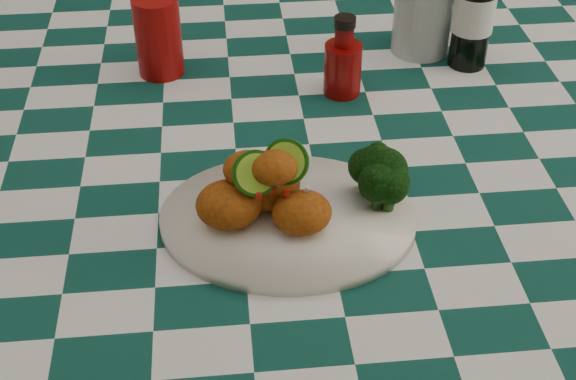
{
  "coord_description": "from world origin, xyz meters",
  "views": [
    {
      "loc": [
        -0.12,
        -0.97,
        1.43
      ],
      "look_at": [
        -0.05,
        -0.23,
        0.84
      ],
      "focal_mm": 50.0,
      "sensor_mm": 36.0,
      "label": 1
    }
  ],
  "objects_px": {
    "ketchup_bottle": "(343,56)",
    "dining_table": "(301,306)",
    "plate": "(288,220)",
    "red_tumbler": "(158,36)",
    "mason_jar": "(423,12)",
    "wooden_chair_right": "(433,88)",
    "wooden_chair_left": "(92,91)",
    "fried_chicken_pile": "(274,184)"
  },
  "relations": [
    {
      "from": "dining_table",
      "to": "mason_jar",
      "type": "xyz_separation_m",
      "value": [
        0.21,
        0.19,
        0.46
      ]
    },
    {
      "from": "wooden_chair_left",
      "to": "wooden_chair_right",
      "type": "distance_m",
      "value": 0.82
    },
    {
      "from": "dining_table",
      "to": "wooden_chair_left",
      "type": "height_order",
      "value": "wooden_chair_left"
    },
    {
      "from": "red_tumbler",
      "to": "mason_jar",
      "type": "relative_size",
      "value": 0.92
    },
    {
      "from": "ketchup_bottle",
      "to": "mason_jar",
      "type": "distance_m",
      "value": 0.19
    },
    {
      "from": "red_tumbler",
      "to": "plate",
      "type": "bearing_deg",
      "value": -67.46
    },
    {
      "from": "plate",
      "to": "ketchup_bottle",
      "type": "relative_size",
      "value": 2.49
    },
    {
      "from": "dining_table",
      "to": "wooden_chair_right",
      "type": "distance_m",
      "value": 0.79
    },
    {
      "from": "ketchup_bottle",
      "to": "mason_jar",
      "type": "relative_size",
      "value": 0.92
    },
    {
      "from": "mason_jar",
      "to": "wooden_chair_left",
      "type": "distance_m",
      "value": 0.91
    },
    {
      "from": "plate",
      "to": "red_tumbler",
      "type": "distance_m",
      "value": 0.43
    },
    {
      "from": "mason_jar",
      "to": "wooden_chair_left",
      "type": "relative_size",
      "value": 0.15
    },
    {
      "from": "red_tumbler",
      "to": "mason_jar",
      "type": "bearing_deg",
      "value": 4.21
    },
    {
      "from": "wooden_chair_right",
      "to": "red_tumbler",
      "type": "bearing_deg",
      "value": -163.54
    },
    {
      "from": "dining_table",
      "to": "red_tumbler",
      "type": "relative_size",
      "value": 13.22
    },
    {
      "from": "plate",
      "to": "wooden_chair_right",
      "type": "distance_m",
      "value": 1.09
    },
    {
      "from": "dining_table",
      "to": "plate",
      "type": "distance_m",
      "value": 0.47
    },
    {
      "from": "red_tumbler",
      "to": "mason_jar",
      "type": "height_order",
      "value": "mason_jar"
    },
    {
      "from": "fried_chicken_pile",
      "to": "mason_jar",
      "type": "distance_m",
      "value": 0.5
    },
    {
      "from": "fried_chicken_pile",
      "to": "red_tumbler",
      "type": "distance_m",
      "value": 0.42
    },
    {
      "from": "plate",
      "to": "wooden_chair_right",
      "type": "xyz_separation_m",
      "value": [
        0.45,
        0.91,
        -0.39
      ]
    },
    {
      "from": "wooden_chair_left",
      "to": "plate",
      "type": "bearing_deg",
      "value": -44.89
    },
    {
      "from": "mason_jar",
      "to": "wooden_chair_right",
      "type": "height_order",
      "value": "mason_jar"
    },
    {
      "from": "plate",
      "to": "wooden_chair_right",
      "type": "height_order",
      "value": "wooden_chair_right"
    },
    {
      "from": "ketchup_bottle",
      "to": "wooden_chair_right",
      "type": "bearing_deg",
      "value": 61.18
    },
    {
      "from": "ketchup_bottle",
      "to": "red_tumbler",
      "type": "bearing_deg",
      "value": 161.98
    },
    {
      "from": "wooden_chair_right",
      "to": "fried_chicken_pile",
      "type": "bearing_deg",
      "value": -141.08
    },
    {
      "from": "dining_table",
      "to": "red_tumbler",
      "type": "xyz_separation_m",
      "value": [
        -0.21,
        0.16,
        0.46
      ]
    },
    {
      "from": "plate",
      "to": "red_tumbler",
      "type": "xyz_separation_m",
      "value": [
        -0.16,
        0.39,
        0.05
      ]
    },
    {
      "from": "dining_table",
      "to": "plate",
      "type": "bearing_deg",
      "value": -101.2
    },
    {
      "from": "dining_table",
      "to": "plate",
      "type": "xyz_separation_m",
      "value": [
        -0.05,
        -0.23,
        0.4
      ]
    },
    {
      "from": "plate",
      "to": "ketchup_bottle",
      "type": "bearing_deg",
      "value": 69.55
    },
    {
      "from": "dining_table",
      "to": "wooden_chair_left",
      "type": "relative_size",
      "value": 1.89
    },
    {
      "from": "dining_table",
      "to": "red_tumbler",
      "type": "bearing_deg",
      "value": 142.99
    },
    {
      "from": "plate",
      "to": "red_tumbler",
      "type": "bearing_deg",
      "value": 112.54
    },
    {
      "from": "mason_jar",
      "to": "dining_table",
      "type": "bearing_deg",
      "value": -138.73
    },
    {
      "from": "fried_chicken_pile",
      "to": "mason_jar",
      "type": "bearing_deg",
      "value": 56.69
    },
    {
      "from": "wooden_chair_right",
      "to": "wooden_chair_left",
      "type": "bearing_deg",
      "value": 154.95
    },
    {
      "from": "wooden_chair_right",
      "to": "dining_table",
      "type": "bearing_deg",
      "value": -144.72
    },
    {
      "from": "red_tumbler",
      "to": "wooden_chair_left",
      "type": "height_order",
      "value": "red_tumbler"
    },
    {
      "from": "red_tumbler",
      "to": "wooden_chair_right",
      "type": "height_order",
      "value": "red_tumbler"
    },
    {
      "from": "ketchup_bottle",
      "to": "dining_table",
      "type": "bearing_deg",
      "value": -134.27
    }
  ]
}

